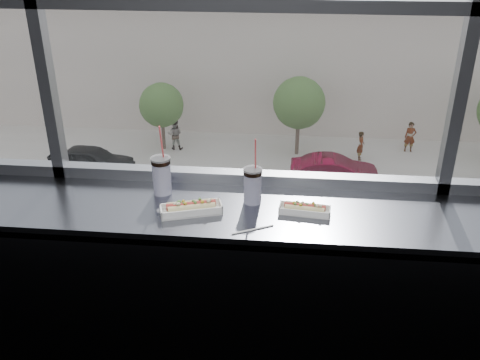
# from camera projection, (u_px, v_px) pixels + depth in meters

# --- Properties ---
(wall_back_lower) EXTENTS (6.00, 0.00, 6.00)m
(wall_back_lower) POSITION_uv_depth(u_px,v_px,m) (245.00, 268.00, 3.06)
(wall_back_lower) COLOR black
(wall_back_lower) RESTS_ON ground
(counter) EXTENTS (6.00, 0.55, 0.06)m
(counter) POSITION_uv_depth(u_px,v_px,m) (241.00, 213.00, 2.58)
(counter) COLOR slate
(counter) RESTS_ON ground
(counter_fascia) EXTENTS (6.00, 0.04, 1.04)m
(counter_fascia) POSITION_uv_depth(u_px,v_px,m) (235.00, 333.00, 2.59)
(counter_fascia) COLOR slate
(counter_fascia) RESTS_ON ground
(hotdog_tray_left) EXTENTS (0.30, 0.18, 0.07)m
(hotdog_tray_left) POSITION_uv_depth(u_px,v_px,m) (191.00, 208.00, 2.51)
(hotdog_tray_left) COLOR white
(hotdog_tray_left) RESTS_ON counter
(hotdog_tray_right) EXTENTS (0.25, 0.10, 0.06)m
(hotdog_tray_right) POSITION_uv_depth(u_px,v_px,m) (305.00, 209.00, 2.51)
(hotdog_tray_right) COLOR white
(hotdog_tray_right) RESTS_ON counter
(soda_cup_left) EXTENTS (0.10, 0.10, 0.37)m
(soda_cup_left) POSITION_uv_depth(u_px,v_px,m) (162.00, 174.00, 2.66)
(soda_cup_left) COLOR white
(soda_cup_left) RESTS_ON counter
(soda_cup_right) EXTENTS (0.09, 0.09, 0.34)m
(soda_cup_right) POSITION_uv_depth(u_px,v_px,m) (253.00, 184.00, 2.57)
(soda_cup_right) COLOR white
(soda_cup_right) RESTS_ON counter
(loose_straw) EXTENTS (0.18, 0.10, 0.01)m
(loose_straw) POSITION_uv_depth(u_px,v_px,m) (253.00, 230.00, 2.38)
(loose_straw) COLOR white
(loose_straw) RESTS_ON counter
(wrapper) EXTENTS (0.09, 0.07, 0.02)m
(wrapper) POSITION_uv_depth(u_px,v_px,m) (165.00, 211.00, 2.52)
(wrapper) COLOR silver
(wrapper) RESTS_ON counter
(plaza_ground) EXTENTS (120.00, 120.00, 0.00)m
(plaza_ground) POSITION_uv_depth(u_px,v_px,m) (289.00, 83.00, 46.94)
(plaza_ground) COLOR #B7AFA4
(plaza_ground) RESTS_ON ground
(street_asphalt) EXTENTS (80.00, 10.00, 0.06)m
(street_asphalt) POSITION_uv_depth(u_px,v_px,m) (281.00, 219.00, 26.01)
(street_asphalt) COLOR black
(street_asphalt) RESTS_ON plaza_ground
(far_sidewalk) EXTENTS (80.00, 6.00, 0.04)m
(far_sidewalk) POSITION_uv_depth(u_px,v_px,m) (285.00, 153.00, 33.13)
(far_sidewalk) COLOR #B7AFA4
(far_sidewalk) RESTS_ON plaza_ground
(far_building) EXTENTS (50.00, 14.00, 8.00)m
(far_building) POSITION_uv_depth(u_px,v_px,m) (290.00, 52.00, 40.25)
(far_building) COLOR #C0B1A4
(far_building) RESTS_ON plaza_ground
(car_far_a) EXTENTS (2.99, 6.64, 2.18)m
(car_far_a) POSITION_uv_depth(u_px,v_px,m) (91.00, 156.00, 30.03)
(car_far_a) COLOR black
(car_far_a) RESTS_ON street_asphalt
(car_near_b) EXTENTS (2.53, 6.02, 2.00)m
(car_near_b) POSITION_uv_depth(u_px,v_px,m) (158.00, 240.00, 22.44)
(car_near_b) COLOR black
(car_near_b) RESTS_ON street_asphalt
(car_far_b) EXTENTS (2.65, 6.31, 2.10)m
(car_far_b) POSITION_uv_depth(u_px,v_px,m) (335.00, 167.00, 28.85)
(car_far_b) COLOR maroon
(car_far_b) RESTS_ON street_asphalt
(pedestrian_a) EXTENTS (1.03, 0.77, 2.32)m
(pedestrian_a) POSITION_uv_depth(u_px,v_px,m) (175.00, 132.00, 33.23)
(pedestrian_a) COLOR #66605B
(pedestrian_a) RESTS_ON far_sidewalk
(pedestrian_d) EXTENTS (1.02, 0.76, 2.29)m
(pedestrian_d) POSITION_uv_depth(u_px,v_px,m) (411.00, 134.00, 32.88)
(pedestrian_d) COLOR #66605B
(pedestrian_d) RESTS_ON far_sidewalk
(pedestrian_c) EXTENTS (0.71, 0.95, 2.14)m
(pedestrian_c) POSITION_uv_depth(u_px,v_px,m) (361.00, 143.00, 31.84)
(pedestrian_c) COLOR #66605B
(pedestrian_c) RESTS_ON far_sidewalk
(tree_left) EXTENTS (2.73, 2.73, 4.27)m
(tree_left) POSITION_uv_depth(u_px,v_px,m) (161.00, 105.00, 32.52)
(tree_left) COLOR #47382B
(tree_left) RESTS_ON far_sidewalk
(tree_center) EXTENTS (3.12, 3.12, 4.88)m
(tree_center) POSITION_uv_depth(u_px,v_px,m) (299.00, 103.00, 31.60)
(tree_center) COLOR #47382B
(tree_center) RESTS_ON far_sidewalk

